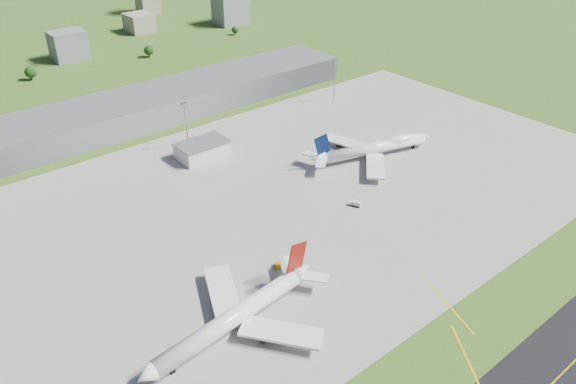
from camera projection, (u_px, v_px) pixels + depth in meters
ground at (142, 131)px, 325.43m from camera, size 1400.00×1400.00×0.00m
apron at (273, 203)px, 258.05m from camera, size 360.00×190.00×0.08m
terminal at (129, 112)px, 331.52m from camera, size 300.00×42.00×15.00m
ops_building at (203, 150)px, 295.75m from camera, size 26.00×16.00×8.00m
mast_center at (185, 117)px, 298.66m from camera, size 3.50×2.00×25.90m
mast_east at (335, 74)px, 358.82m from camera, size 3.50×2.00×25.90m
airliner_red_twin at (237, 316)px, 186.58m from camera, size 74.11×57.43×20.33m
airliner_blue_quad at (375, 148)px, 294.98m from camera, size 71.22×54.75×18.95m
tug_yellow at (278, 266)px, 216.78m from camera, size 3.80×4.15×1.80m
van_white_near at (356, 204)px, 254.85m from camera, size 3.89×5.22×2.45m
van_white_far at (378, 144)px, 308.23m from camera, size 4.79×4.46×2.34m
bldg_c at (68, 45)px, 436.66m from camera, size 26.00×20.00×22.00m
bldg_ce at (139, 23)px, 508.44m from camera, size 22.00×24.00×16.00m
bldg_e at (231, 9)px, 529.26m from camera, size 30.00×22.00×28.00m
tree_c at (30, 72)px, 397.57m from camera, size 8.10×8.10×9.90m
tree_e at (149, 50)px, 443.65m from camera, size 7.65×7.65×9.35m
tree_far_e at (235, 30)px, 500.00m from camera, size 6.30×6.30×7.70m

